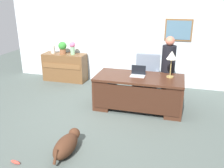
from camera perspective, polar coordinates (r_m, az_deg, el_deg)
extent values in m
plane|color=#4C5651|center=(5.12, -3.60, -8.78)|extent=(12.00, 12.00, 0.00)
cube|color=silver|center=(7.08, 3.09, 10.95)|extent=(7.00, 0.12, 2.70)
cube|color=brown|center=(6.81, 15.31, 12.09)|extent=(0.71, 0.03, 0.57)
cube|color=slate|center=(6.79, 15.30, 12.07)|extent=(0.63, 0.01, 0.49)
cube|color=#422316|center=(5.46, 6.40, 1.50)|extent=(1.95, 0.93, 0.05)
cube|color=#422316|center=(5.75, -1.55, -1.44)|extent=(0.36, 0.87, 0.72)
cube|color=#422316|center=(5.53, 14.38, -3.00)|extent=(0.36, 0.87, 0.72)
cube|color=#381E13|center=(5.18, 5.47, -3.61)|extent=(1.85, 0.04, 0.57)
cube|color=brown|center=(7.55, -10.94, 3.88)|extent=(1.29, 0.48, 0.83)
cube|color=brown|center=(7.31, -11.84, 4.10)|extent=(1.19, 0.02, 0.14)
cube|color=slate|center=(6.28, 7.92, 0.34)|extent=(0.60, 0.58, 0.18)
cylinder|color=black|center=(6.36, 7.83, -1.62)|extent=(0.10, 0.10, 0.28)
cylinder|color=black|center=(6.40, 7.78, -2.57)|extent=(0.52, 0.52, 0.05)
cube|color=slate|center=(6.39, 8.39, 4.31)|extent=(0.60, 0.12, 0.60)
cube|color=slate|center=(6.25, 5.65, 2.28)|extent=(0.08, 0.50, 0.22)
cube|color=slate|center=(6.19, 10.40, 1.86)|extent=(0.08, 0.50, 0.22)
cylinder|color=#262323|center=(6.06, 12.61, -0.56)|extent=(0.26, 0.26, 0.77)
cylinder|color=black|center=(5.86, 13.12, 5.79)|extent=(0.32, 0.32, 0.62)
sphere|color=#C96D54|center=(5.77, 13.44, 9.78)|extent=(0.21, 0.21, 0.21)
ellipsoid|color=#472819|center=(4.17, -10.78, -14.07)|extent=(0.32, 0.67, 0.30)
sphere|color=#472819|center=(4.39, -8.81, -11.41)|extent=(0.20, 0.20, 0.20)
cylinder|color=#472819|center=(3.93, -13.09, -16.30)|extent=(0.05, 0.15, 0.21)
cube|color=#B2B5BA|center=(5.46, 6.02, 1.89)|extent=(0.32, 0.22, 0.01)
cube|color=black|center=(5.52, 6.24, 3.32)|extent=(0.32, 0.01, 0.21)
cylinder|color=#9E8447|center=(5.51, 13.42, 1.68)|extent=(0.16, 0.16, 0.02)
cylinder|color=#9E8447|center=(5.46, 13.59, 3.72)|extent=(0.02, 0.02, 0.39)
cone|color=silver|center=(5.39, 13.83, 6.61)|extent=(0.22, 0.22, 0.18)
cylinder|color=#86BE8E|center=(7.30, -9.19, 7.70)|extent=(0.13, 0.13, 0.22)
sphere|color=pink|center=(7.26, -9.27, 9.10)|extent=(0.17, 0.17, 0.17)
cylinder|color=silver|center=(7.58, -13.64, 7.90)|extent=(0.12, 0.12, 0.24)
cylinder|color=brown|center=(7.44, -11.44, 7.47)|extent=(0.18, 0.18, 0.14)
sphere|color=#358D33|center=(7.41, -11.53, 8.75)|extent=(0.24, 0.24, 0.24)
ellipsoid|color=#E53F33|center=(4.25, -21.68, -16.63)|extent=(0.19, 0.08, 0.05)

